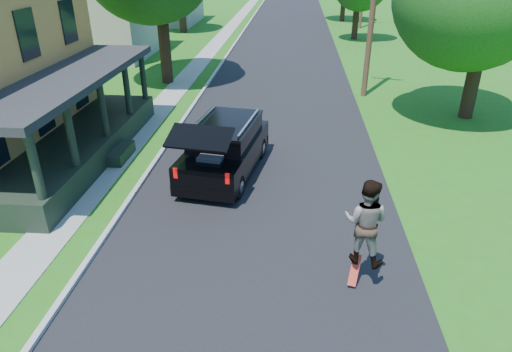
{
  "coord_description": "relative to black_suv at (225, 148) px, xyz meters",
  "views": [
    {
      "loc": [
        0.84,
        -8.79,
        6.93
      ],
      "look_at": [
        -0.16,
        3.0,
        1.02
      ],
      "focal_mm": 32.0,
      "sensor_mm": 36.0,
      "label": 1
    }
  ],
  "objects": [
    {
      "name": "skateboarder",
      "position": [
        3.9,
        -5.4,
        0.7
      ],
      "size": [
        1.19,
        1.06,
        2.02
      ],
      "rotation": [
        0.0,
        0.0,
        2.79
      ],
      "color": "black",
      "rests_on": "ground"
    },
    {
      "name": "black_suv",
      "position": [
        0.0,
        0.0,
        0.0
      ],
      "size": [
        2.67,
        5.4,
        2.41
      ],
      "rotation": [
        0.0,
        0.0,
        -0.15
      ],
      "color": "black",
      "rests_on": "ground"
    },
    {
      "name": "ground",
      "position": [
        1.4,
        -5.18,
        -0.92
      ],
      "size": [
        140.0,
        140.0,
        0.0
      ],
      "primitive_type": "plane",
      "color": "#266013",
      "rests_on": "ground"
    },
    {
      "name": "street",
      "position": [
        1.4,
        14.82,
        -0.92
      ],
      "size": [
        8.0,
        120.0,
        0.02
      ],
      "primitive_type": "cube",
      "color": "black",
      "rests_on": "ground"
    },
    {
      "name": "curb",
      "position": [
        -2.65,
        14.82,
        -0.92
      ],
      "size": [
        0.15,
        120.0,
        0.12
      ],
      "primitive_type": "cube",
      "color": "#9FA09A",
      "rests_on": "ground"
    },
    {
      "name": "sidewalk",
      "position": [
        -4.2,
        14.82,
        -0.92
      ],
      "size": [
        1.3,
        120.0,
        0.03
      ],
      "primitive_type": "cube",
      "color": "gray",
      "rests_on": "ground"
    },
    {
      "name": "front_walk",
      "position": [
        -8.1,
        0.82,
        -0.92
      ],
      "size": [
        6.5,
        1.2,
        0.03
      ],
      "primitive_type": "cube",
      "color": "gray",
      "rests_on": "ground"
    },
    {
      "name": "skateboard",
      "position": [
        3.77,
        -5.51,
        -0.55
      ],
      "size": [
        0.33,
        0.47,
        0.62
      ],
      "rotation": [
        0.0,
        0.0,
        -0.1
      ],
      "color": "#B3210F",
      "rests_on": "ground"
    }
  ]
}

